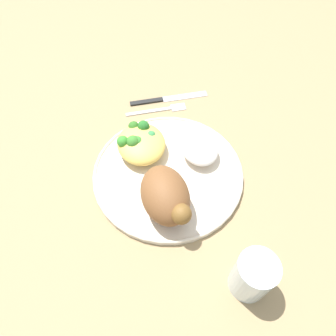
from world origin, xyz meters
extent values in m
plane|color=#947953|center=(0.00, 0.00, 0.00)|extent=(2.00, 2.00, 0.00)
cylinder|color=beige|center=(0.00, 0.00, 0.01)|extent=(0.30, 0.30, 0.01)
torus|color=beige|center=(0.00, 0.00, 0.01)|extent=(0.30, 0.30, 0.01)
ellipsoid|color=brown|center=(0.07, -0.03, 0.05)|extent=(0.12, 0.08, 0.08)
sphere|color=brown|center=(0.12, -0.01, 0.07)|extent=(0.04, 0.04, 0.04)
ellipsoid|color=white|center=(-0.02, 0.07, 0.03)|extent=(0.08, 0.07, 0.03)
ellipsoid|color=#E6BC54|center=(-0.07, -0.04, 0.03)|extent=(0.11, 0.10, 0.04)
sphere|color=#3A8530|center=(-0.06, -0.04, 0.04)|extent=(0.03, 0.03, 0.03)
sphere|color=#3B8D2E|center=(-0.07, -0.07, 0.05)|extent=(0.02, 0.02, 0.02)
sphere|color=#45873C|center=(-0.05, -0.04, 0.04)|extent=(0.02, 0.02, 0.02)
sphere|color=#276926|center=(-0.10, -0.02, 0.05)|extent=(0.02, 0.02, 0.02)
sphere|color=#388545|center=(-0.07, -0.01, 0.04)|extent=(0.02, 0.02, 0.02)
sphere|color=#326923|center=(-0.11, -0.04, 0.04)|extent=(0.02, 0.02, 0.02)
sphere|color=#3C7F2C|center=(-0.06, -0.05, 0.05)|extent=(0.03, 0.03, 0.03)
sphere|color=#256620|center=(-0.04, -0.03, 0.04)|extent=(0.02, 0.02, 0.02)
cube|color=silver|center=(-0.18, 0.01, 0.00)|extent=(0.02, 0.11, 0.01)
cube|color=silver|center=(-0.18, 0.08, 0.00)|extent=(0.02, 0.04, 0.00)
cube|color=black|center=(-0.21, 0.01, 0.00)|extent=(0.02, 0.08, 0.01)
cube|color=#B2B2B7|center=(-0.21, 0.11, 0.00)|extent=(0.03, 0.11, 0.00)
cylinder|color=silver|center=(0.24, 0.06, 0.05)|extent=(0.06, 0.06, 0.09)
camera|label=1|loc=(0.33, -0.10, 0.52)|focal=32.88mm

